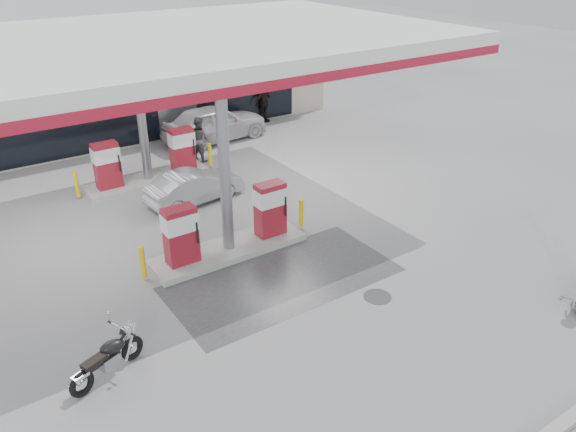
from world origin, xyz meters
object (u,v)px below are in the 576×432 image
parked_motorcycle (108,359)px  hatchback_silver (194,186)px  pump_island_far (147,164)px  biker_walking (264,103)px  pump_island_near (228,230)px  attendant (199,139)px  sedan_white (215,123)px

parked_motorcycle → hatchback_silver: hatchback_silver is taller
pump_island_far → biker_walking: size_ratio=2.75×
parked_motorcycle → hatchback_silver: 8.33m
pump_island_near → attendant: bearing=69.9°
pump_island_near → hatchback_silver: size_ratio=1.54×
sedan_white → pump_island_far: bearing=118.9°
pump_island_far → attendant: bearing=21.3°
sedan_white → pump_island_near: bearing=150.0°
sedan_white → biker_walking: size_ratio=2.46×
attendant → pump_island_near: bearing=137.4°
pump_island_near → pump_island_far: bearing=90.0°
parked_motorcycle → pump_island_far: bearing=42.6°
attendant → biker_walking: size_ratio=0.94×
parked_motorcycle → attendant: (6.97, 9.98, 0.46)m
pump_island_near → biker_walking: bearing=53.3°
attendant → hatchback_silver: attendant is taller
pump_island_near → attendant: 7.46m
hatchback_silver → pump_island_far: bearing=9.2°
sedan_white → biker_walking: (3.13, 1.05, 0.15)m
pump_island_far → sedan_white: 5.00m
pump_island_near → parked_motorcycle: 5.33m
parked_motorcycle → biker_walking: bearing=26.3°
pump_island_near → sedan_white: pump_island_near is taller
biker_walking → attendant: bearing=-168.1°
pump_island_far → parked_motorcycle: pump_island_far is taller
attendant → sedan_white: bearing=-65.1°
pump_island_far → pump_island_near: bearing=-90.0°
sedan_white → attendant: bearing=132.9°
pump_island_near → hatchback_silver: (0.69, 3.60, -0.16)m
sedan_white → biker_walking: bearing=-76.0°
sedan_white → hatchback_silver: 6.22m
biker_walking → hatchback_silver: bearing=-155.5°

